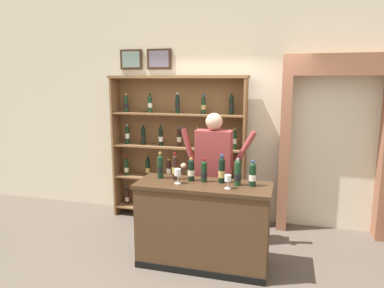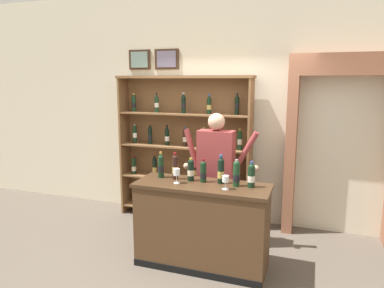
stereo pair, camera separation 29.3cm
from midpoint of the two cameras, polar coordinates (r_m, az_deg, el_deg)
ground_plane at (r=4.44m, az=-1.59°, el=-18.74°), size 14.00×14.00×0.02m
back_wall at (r=5.44m, az=3.18°, el=6.06°), size 12.00×0.19×3.49m
wine_shelf at (r=5.41m, az=-3.74°, el=-0.29°), size 2.10×0.33×2.21m
archway_doorway at (r=5.25m, az=20.42°, el=1.71°), size 1.45×0.45×2.49m
tasting_counter at (r=4.19m, az=-0.26°, el=-12.91°), size 1.54×0.58×0.99m
shopkeeper at (r=4.56m, az=1.69°, el=-3.11°), size 0.99×0.22×1.74m
tasting_bottle_riserva at (r=4.25m, az=-7.11°, el=-3.61°), size 0.07×0.07×0.32m
tasting_bottle_brunello at (r=4.18m, az=-4.79°, el=-3.71°), size 0.07×0.07×0.32m
tasting_bottle_super_tuscan at (r=4.11m, az=-2.18°, el=-4.18°), size 0.08×0.08×0.27m
tasting_bottle_bianco at (r=4.07m, az=-0.13°, el=-4.42°), size 0.07×0.07×0.27m
tasting_bottle_grappa at (r=4.03m, az=2.73°, el=-4.19°), size 0.08×0.08×0.33m
tasting_bottle_prosecco at (r=3.95m, az=5.26°, el=-4.64°), size 0.08×0.08×0.30m
tasting_bottle_vin_santo at (r=3.94m, az=7.64°, el=-4.85°), size 0.08×0.08×0.29m
wine_glass_spare at (r=3.83m, az=3.61°, el=-5.65°), size 0.07×0.07×0.15m
wine_glass_center at (r=4.01m, az=-4.44°, el=-4.74°), size 0.07×0.07×0.17m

